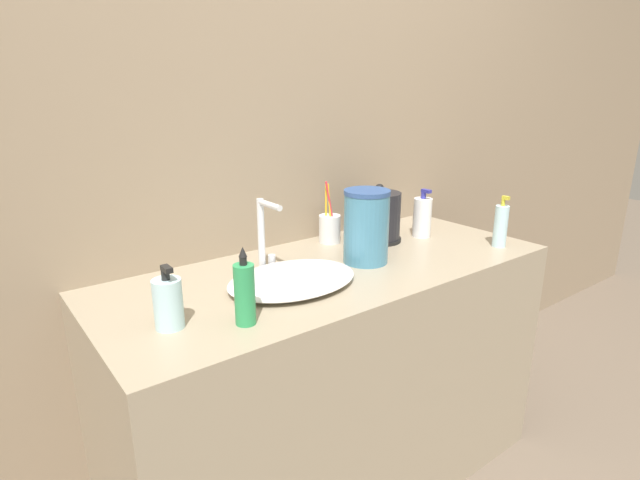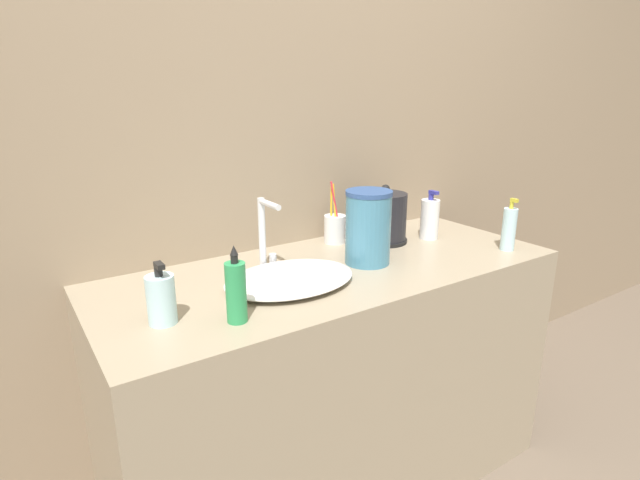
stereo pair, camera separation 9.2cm
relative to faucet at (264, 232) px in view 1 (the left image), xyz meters
The scene contains 11 objects.
wall_back 0.46m from the faucet, 48.58° to the left, with size 6.00×0.04×2.60m.
vanity_counter 0.57m from the faucet, 30.44° to the right, with size 1.48×0.60×0.82m.
sink_basin 0.19m from the faucet, 91.77° to the right, with size 0.39×0.29×0.04m.
faucet is the anchor object (origin of this frame).
electric_kettle 0.50m from the faucet, ahead, with size 0.17×0.17×0.21m.
toothbrush_cup 0.36m from the faucet, 17.53° to the left, with size 0.08×0.08×0.23m.
lotion_bottle 0.44m from the faucet, 152.89° to the right, with size 0.07×0.07×0.16m.
shampoo_bottle 0.85m from the faucet, 20.80° to the right, with size 0.05×0.05×0.18m.
mouthwash_bottle 0.67m from the faucet, ahead, with size 0.07×0.07×0.18m.
hand_cream_bottle 0.37m from the faucet, 128.79° to the right, with size 0.05×0.05×0.19m.
water_pitcher 0.33m from the faucet, 23.69° to the right, with size 0.15×0.15×0.24m.
Camera 1 is at (-0.94, -0.85, 1.36)m, focal length 28.00 mm.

